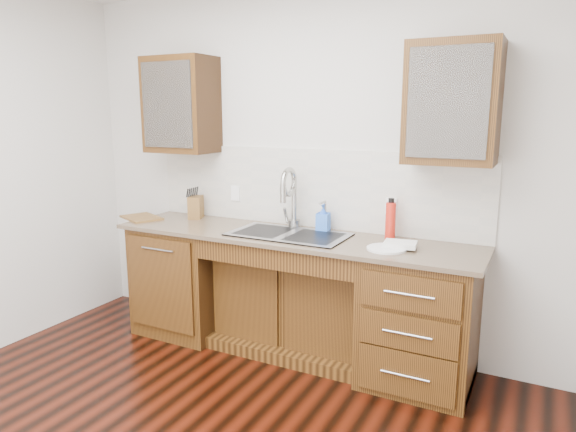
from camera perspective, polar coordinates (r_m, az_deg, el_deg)
The scene contains 23 objects.
wall_back at distance 3.94m, azimuth 2.66°, elevation 5.32°, with size 4.00×0.10×2.70m, color beige.
base_cabinet_left at distance 4.32m, azimuth -11.13°, elevation -6.71°, with size 0.70×0.62×0.88m, color #593014.
base_cabinet_center at distance 3.94m, azimuth 0.87°, elevation -9.69°, with size 1.20×0.44×0.70m, color #593014.
base_cabinet_right at distance 3.54m, azimuth 14.42°, elevation -11.03°, with size 0.70×0.62×0.88m, color #593014.
countertop at distance 3.68m, azimuth 0.18°, elevation -2.29°, with size 2.70×0.65×0.03m, color #84705B.
backsplash at distance 3.90m, azimuth 2.27°, elevation 3.12°, with size 2.70×0.02×0.59m, color beige.
sink at distance 3.69m, azimuth 0.07°, elevation -3.40°, with size 0.84×0.46×0.19m, color #9E9EA5.
faucet at distance 3.86m, azimuth 0.69°, elevation 1.60°, with size 0.04×0.04×0.40m, color #999993.
filter_tap at distance 3.78m, azimuth 4.16°, elevation 0.13°, with size 0.02×0.02×0.24m, color #999993.
upper_cabinet_left at distance 4.28m, azimuth -11.76°, elevation 11.96°, with size 0.55×0.34×0.75m, color #593014.
upper_cabinet_right at distance 3.39m, azimuth 17.83°, elevation 11.83°, with size 0.55×0.34×0.75m, color #593014.
outlet_left at distance 4.21m, azimuth -5.87°, elevation 2.52°, with size 0.08×0.01×0.12m, color white.
outlet_right at distance 3.68m, azimuth 11.39°, elevation 1.05°, with size 0.08×0.01×0.12m, color white.
soap_bottle at distance 3.77m, azimuth 3.93°, elevation -0.21°, with size 0.09×0.09×0.20m, color blue.
water_bottle at distance 3.58m, azimuth 11.32°, elevation -0.56°, with size 0.07×0.07×0.26m, color red.
plate at distance 3.34m, azimuth 10.89°, elevation -3.58°, with size 0.25×0.25×0.01m, color white.
dish_towel at distance 3.37m, azimuth 12.37°, elevation -3.07°, with size 0.20×0.15×0.03m, color white.
knife_block at distance 4.30m, azimuth -10.21°, elevation 0.98°, with size 0.10×0.16×0.18m, color brown.
cutting_board at distance 4.40m, azimuth -15.96°, elevation -0.17°, with size 0.35×0.24×0.02m, color olive.
cup_left_a at distance 4.35m, azimuth -12.99°, elevation 11.23°, with size 0.13×0.13×0.10m, color white.
cup_left_b at distance 4.18m, azimuth -9.99°, elevation 11.30°, with size 0.10×0.10×0.09m, color white.
cup_right_a at distance 3.42m, azimuth 15.62°, elevation 11.10°, with size 0.12×0.12×0.10m, color white.
cup_right_b at distance 3.38m, azimuth 19.38°, elevation 10.85°, with size 0.10×0.10×0.10m, color silver.
Camera 1 is at (1.62, -1.77, 1.77)m, focal length 32.00 mm.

